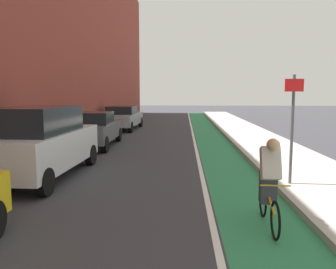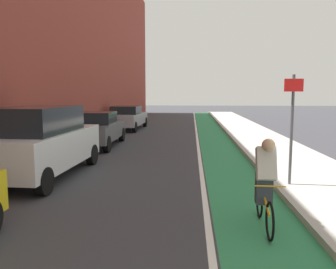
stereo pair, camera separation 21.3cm
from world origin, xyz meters
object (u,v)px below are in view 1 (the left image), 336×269
object	(u,v)px
parked_suv_white	(40,142)
parked_sedan_silver	(123,117)
street_sign_post	(293,120)
cyclist_mid	(269,182)
parked_sedan_gray	(94,129)

from	to	relation	value
parked_suv_white	parked_sedan_silver	bearing A→B (deg)	90.00
street_sign_post	parked_sedan_silver	bearing A→B (deg)	115.68
parked_sedan_silver	street_sign_post	xyz separation A→B (m)	(6.57, -13.67, 0.92)
parked_sedan_silver	parked_suv_white	bearing A→B (deg)	-90.00
cyclist_mid	parked_sedan_gray	bearing A→B (deg)	121.38
parked_suv_white	parked_sedan_gray	distance (m)	5.65
parked_sedan_silver	parked_sedan_gray	bearing A→B (deg)	-89.98
parked_sedan_gray	street_sign_post	xyz separation A→B (m)	(6.57, -6.48, 0.93)
parked_sedan_silver	cyclist_mid	bearing A→B (deg)	-71.31
parked_sedan_gray	cyclist_mid	distance (m)	10.47
parked_sedan_silver	street_sign_post	distance (m)	15.19
cyclist_mid	street_sign_post	distance (m)	2.85
parked_suv_white	cyclist_mid	distance (m)	6.37
parked_suv_white	parked_sedan_silver	size ratio (longest dim) A/B	0.96
parked_suv_white	cyclist_mid	size ratio (longest dim) A/B	2.76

